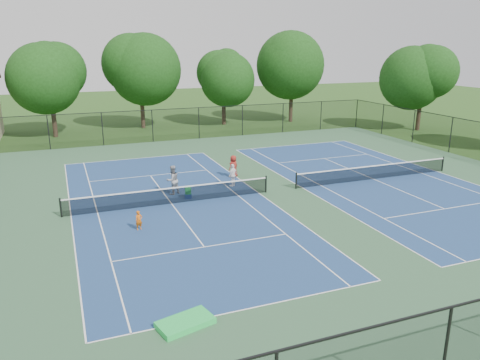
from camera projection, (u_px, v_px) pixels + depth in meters
name	position (u px, v px, depth m)	size (l,w,h in m)	color
ground	(281.00, 191.00, 29.35)	(140.00, 140.00, 0.00)	#234716
court_pad	(281.00, 191.00, 29.35)	(36.00, 36.00, 0.01)	#335B3E
tennis_court_left	(172.00, 202.00, 26.88)	(12.00, 23.83, 1.07)	navy
tennis_court_right	(374.00, 178.00, 31.76)	(12.00, 23.83, 1.07)	navy
perimeter_fence	(282.00, 166.00, 28.90)	(36.08, 36.08, 3.02)	black
tree_back_a	(49.00, 75.00, 44.59)	(6.80, 6.80, 9.15)	#2D2116
tree_back_b	(140.00, 66.00, 49.36)	(7.60, 7.60, 10.03)	#2D2116
tree_back_c	(223.00, 75.00, 51.91)	(6.00, 6.00, 8.40)	#2D2116
tree_back_d	(292.00, 62.00, 53.43)	(7.80, 7.80, 10.37)	#2D2116
tree_side_e	(423.00, 74.00, 48.26)	(6.60, 6.60, 8.87)	#2D2116
child_player	(139.00, 220.00, 23.05)	(0.36, 0.24, 0.99)	#DD600E
instructor	(173.00, 180.00, 28.40)	(0.88, 0.68, 1.81)	#939396
bystander_a	(233.00, 175.00, 30.06)	(0.87, 0.36, 1.49)	white
bystander_c	(233.00, 166.00, 32.10)	(0.75, 0.49, 1.54)	maroon
ball_crate	(188.00, 196.00, 27.84)	(0.41, 0.30, 0.28)	navy
ball_hopper	(188.00, 190.00, 27.74)	(0.34, 0.28, 0.42)	green
green_tarp	(185.00, 323.00, 15.27)	(1.80, 0.98, 0.20)	green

